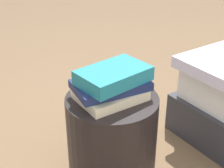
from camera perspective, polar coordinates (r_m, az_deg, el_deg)
The scene contains 4 objects.
side_table at distance 1.51m, azimuth -0.00°, elevation -9.59°, with size 0.39×0.39×0.44m, color black.
book_cream at distance 1.37m, azimuth -0.22°, elevation -1.84°, with size 0.26×0.20×0.04m, color beige.
book_navy at distance 1.37m, azimuth -0.37°, elevation -0.21°, with size 0.30×0.19×0.03m, color #19234C.
book_teal at distance 1.35m, azimuth 0.28°, elevation 1.44°, with size 0.28×0.18×0.06m, color #1E727F.
Camera 1 is at (0.65, 1.02, 1.13)m, focal length 54.03 mm.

